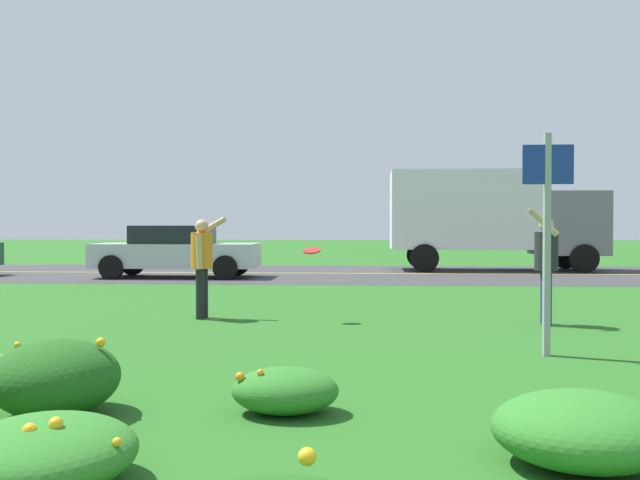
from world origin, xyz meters
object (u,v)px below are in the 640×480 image
sign_post_near_path (547,221)px  person_thrower_orange_shirt (202,259)px  person_catcher_dark_shirt (546,261)px  car_silver_center_left (176,251)px  box_truck_gray (490,214)px  frisbee_red (312,251)px

sign_post_near_path → person_thrower_orange_shirt: bearing=147.0°
sign_post_near_path → person_catcher_dark_shirt: 2.72m
car_silver_center_left → sign_post_near_path: bearing=-58.1°
car_silver_center_left → box_truck_gray: (9.29, 3.83, 1.06)m
person_thrower_orange_shirt → box_truck_gray: box_truck_gray is taller
sign_post_near_path → box_truck_gray: (1.90, 15.71, 0.29)m
sign_post_near_path → box_truck_gray: bearing=83.1°
person_thrower_orange_shirt → person_catcher_dark_shirt: (5.20, -0.40, 0.01)m
box_truck_gray → car_silver_center_left: bearing=-157.6°
frisbee_red → person_thrower_orange_shirt: bearing=172.6°
frisbee_red → box_truck_gray: box_truck_gray is taller
person_catcher_dark_shirt → frisbee_red: (-3.46, 0.17, 0.13)m
person_thrower_orange_shirt → frisbee_red: size_ratio=5.75×
sign_post_near_path → person_thrower_orange_shirt: 5.52m
frisbee_red → box_truck_gray: bearing=69.8°
frisbee_red → box_truck_gray: (4.77, 12.94, 0.73)m
person_catcher_dark_shirt → car_silver_center_left: bearing=130.7°
sign_post_near_path → person_catcher_dark_shirt: size_ratio=1.44×
person_thrower_orange_shirt → person_catcher_dark_shirt: bearing=-4.4°
frisbee_red → car_silver_center_left: bearing=116.4°
person_thrower_orange_shirt → person_catcher_dark_shirt: 5.22m
person_catcher_dark_shirt → box_truck_gray: box_truck_gray is taller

